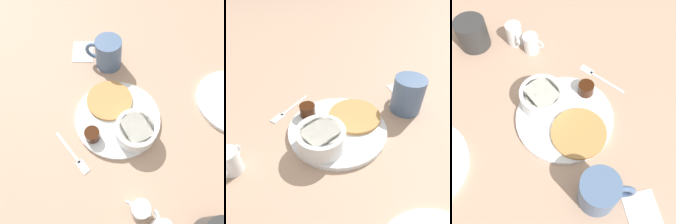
# 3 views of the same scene
# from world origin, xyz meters

# --- Properties ---
(ground_plane) EXTENTS (4.00, 4.00, 0.00)m
(ground_plane) POSITION_xyz_m (0.00, 0.00, 0.00)
(ground_plane) COLOR tan
(plate) EXTENTS (0.24, 0.24, 0.01)m
(plate) POSITION_xyz_m (0.00, 0.00, 0.01)
(plate) COLOR white
(plate) RESTS_ON ground_plane
(pancake_stack) EXTENTS (0.13, 0.13, 0.01)m
(pancake_stack) POSITION_xyz_m (-0.05, -0.02, 0.02)
(pancake_stack) COLOR #B78447
(pancake_stack) RESTS_ON plate
(bowl) EXTENTS (0.11, 0.11, 0.05)m
(bowl) POSITION_xyz_m (0.05, 0.04, 0.04)
(bowl) COLOR white
(bowl) RESTS_ON plate
(syrup_cup) EXTENTS (0.04, 0.04, 0.03)m
(syrup_cup) POSITION_xyz_m (0.06, -0.07, 0.03)
(syrup_cup) COLOR #38190A
(syrup_cup) RESTS_ON plate
(butter_ramekin) EXTENTS (0.04, 0.04, 0.04)m
(butter_ramekin) POSITION_xyz_m (0.08, 0.04, 0.03)
(butter_ramekin) COLOR white
(butter_ramekin) RESTS_ON plate
(coffee_mug) EXTENTS (0.08, 0.11, 0.10)m
(coffee_mug) POSITION_xyz_m (-0.21, -0.02, 0.05)
(coffee_mug) COLOR slate
(coffee_mug) RESTS_ON ground_plane
(creamer_pitcher_near) EXTENTS (0.04, 0.06, 0.06)m
(creamer_pitcher_near) POSITION_xyz_m (0.24, 0.03, 0.03)
(creamer_pitcher_near) COLOR white
(creamer_pitcher_near) RESTS_ON ground_plane
(fork) EXTENTS (0.12, 0.09, 0.00)m
(fork) POSITION_xyz_m (0.10, -0.12, 0.00)
(fork) COLOR silver
(fork) RESTS_ON ground_plane
(napkin) EXTENTS (0.10, 0.08, 0.00)m
(napkin) POSITION_xyz_m (-0.26, -0.10, 0.00)
(napkin) COLOR white
(napkin) RESTS_ON ground_plane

